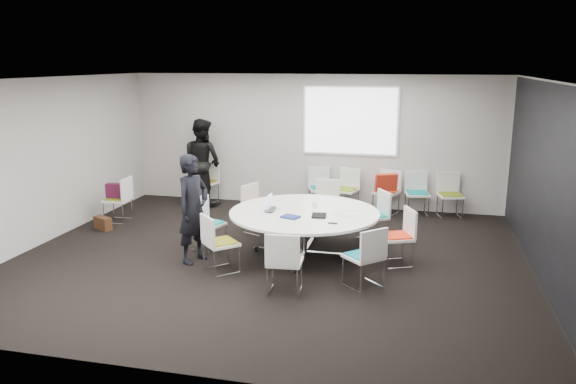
% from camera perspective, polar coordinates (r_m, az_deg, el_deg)
% --- Properties ---
extents(room_shell, '(8.08, 7.08, 2.88)m').
position_cam_1_polar(room_shell, '(8.62, -1.30, 2.03)').
color(room_shell, black).
rests_on(room_shell, ground).
extents(conference_table, '(2.39, 2.39, 0.73)m').
position_cam_1_polar(conference_table, '(8.98, 1.67, -3.05)').
color(conference_table, silver).
rests_on(conference_table, ground).
extents(projection_screen, '(1.90, 0.03, 1.35)m').
position_cam_1_polar(projection_screen, '(11.79, 6.34, 7.19)').
color(projection_screen, white).
rests_on(projection_screen, room_shell).
extents(chair_ring_a, '(0.60, 0.60, 0.88)m').
position_cam_1_polar(chair_ring_a, '(8.81, 11.00, -5.55)').
color(chair_ring_a, silver).
rests_on(chair_ring_a, ground).
extents(chair_ring_b, '(0.62, 0.63, 0.88)m').
position_cam_1_polar(chair_ring_b, '(9.87, 8.65, -3.39)').
color(chair_ring_b, silver).
rests_on(chair_ring_b, ground).
extents(chair_ring_c, '(0.49, 0.48, 0.88)m').
position_cam_1_polar(chair_ring_c, '(10.60, 3.91, -2.11)').
color(chair_ring_c, silver).
rests_on(chair_ring_c, ground).
extents(chair_ring_d, '(0.60, 0.61, 0.88)m').
position_cam_1_polar(chair_ring_d, '(10.25, -3.05, -2.64)').
color(chair_ring_d, silver).
rests_on(chair_ring_d, ground).
extents(chair_ring_e, '(0.59, 0.60, 0.88)m').
position_cam_1_polar(chair_ring_e, '(9.39, -8.14, -4.24)').
color(chair_ring_e, silver).
rests_on(chair_ring_e, ground).
extents(chair_ring_f, '(0.64, 0.64, 0.88)m').
position_cam_1_polar(chair_ring_f, '(8.42, -6.87, -6.27)').
color(chair_ring_f, silver).
rests_on(chair_ring_f, ground).
extents(chair_ring_g, '(0.49, 0.48, 0.88)m').
position_cam_1_polar(chair_ring_g, '(7.62, -0.34, -8.31)').
color(chair_ring_g, silver).
rests_on(chair_ring_g, ground).
extents(chair_ring_h, '(0.64, 0.64, 0.88)m').
position_cam_1_polar(chair_ring_h, '(7.88, 7.71, -7.69)').
color(chair_ring_h, silver).
rests_on(chair_ring_h, ground).
extents(chair_back_a, '(0.59, 0.59, 0.88)m').
position_cam_1_polar(chair_back_a, '(11.85, 3.32, -0.45)').
color(chair_back_a, silver).
rests_on(chair_back_a, ground).
extents(chair_back_b, '(0.57, 0.56, 0.88)m').
position_cam_1_polar(chair_back_b, '(11.76, 5.88, -0.61)').
color(chair_back_b, silver).
rests_on(chair_back_b, ground).
extents(chair_back_c, '(0.59, 0.58, 0.88)m').
position_cam_1_polar(chair_back_c, '(11.67, 9.96, -0.84)').
color(chair_back_c, silver).
rests_on(chair_back_c, ground).
extents(chair_back_d, '(0.53, 0.52, 0.88)m').
position_cam_1_polar(chair_back_d, '(11.69, 12.94, -0.97)').
color(chair_back_d, silver).
rests_on(chair_back_d, ground).
extents(chair_back_e, '(0.55, 0.54, 0.88)m').
position_cam_1_polar(chair_back_e, '(11.70, 16.10, -1.14)').
color(chair_back_e, silver).
rests_on(chair_back_e, ground).
extents(chair_spare_left, '(0.47, 0.48, 0.88)m').
position_cam_1_polar(chair_spare_left, '(11.40, -16.82, -1.56)').
color(chair_spare_left, silver).
rests_on(chair_spare_left, ground).
extents(chair_person_back, '(0.55, 0.55, 0.88)m').
position_cam_1_polar(chair_person_back, '(12.54, -8.31, 0.20)').
color(chair_person_back, silver).
rests_on(chair_person_back, ground).
extents(person_main, '(0.59, 0.72, 1.70)m').
position_cam_1_polar(person_main, '(8.75, -9.61, -1.69)').
color(person_main, black).
rests_on(person_main, ground).
extents(person_back, '(1.11, 1.00, 1.87)m').
position_cam_1_polar(person_back, '(12.26, -8.71, 3.03)').
color(person_back, black).
rests_on(person_back, ground).
extents(laptop, '(0.25, 0.36, 0.03)m').
position_cam_1_polar(laptop, '(8.98, -1.47, -1.81)').
color(laptop, '#333338').
rests_on(laptop, conference_table).
extents(laptop_lid, '(0.02, 0.30, 0.22)m').
position_cam_1_polar(laptop_lid, '(9.02, -1.92, -0.99)').
color(laptop_lid, silver).
rests_on(laptop_lid, conference_table).
extents(notebook_black, '(0.26, 0.33, 0.02)m').
position_cam_1_polar(notebook_black, '(8.67, 3.16, -2.40)').
color(notebook_black, black).
rests_on(notebook_black, conference_table).
extents(tablet_folio, '(0.31, 0.28, 0.03)m').
position_cam_1_polar(tablet_folio, '(8.58, 0.24, -2.54)').
color(tablet_folio, navy).
rests_on(tablet_folio, conference_table).
extents(papers_right, '(0.36, 0.36, 0.00)m').
position_cam_1_polar(papers_right, '(9.04, 5.81, -1.86)').
color(papers_right, white).
rests_on(papers_right, conference_table).
extents(papers_front, '(0.36, 0.31, 0.00)m').
position_cam_1_polar(papers_front, '(8.75, 5.75, -2.37)').
color(papers_front, silver).
rests_on(papers_front, conference_table).
extents(cup, '(0.08, 0.08, 0.09)m').
position_cam_1_polar(cup, '(9.17, 2.70, -1.29)').
color(cup, white).
rests_on(cup, conference_table).
extents(phone, '(0.14, 0.07, 0.01)m').
position_cam_1_polar(phone, '(8.30, 4.58, -3.18)').
color(phone, black).
rests_on(phone, conference_table).
extents(maroon_bag, '(0.42, 0.19, 0.28)m').
position_cam_1_polar(maroon_bag, '(11.33, -17.00, 0.13)').
color(maroon_bag, '#49132D').
rests_on(maroon_bag, chair_spare_left).
extents(brown_bag, '(0.39, 0.30, 0.24)m').
position_cam_1_polar(brown_bag, '(11.00, -18.30, -3.04)').
color(brown_bag, '#3B2213').
rests_on(brown_bag, ground).
extents(red_jacket, '(0.47, 0.31, 0.36)m').
position_cam_1_polar(red_jacket, '(11.36, 9.94, 0.97)').
color(red_jacket, '#B12815').
rests_on(red_jacket, chair_back_c).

